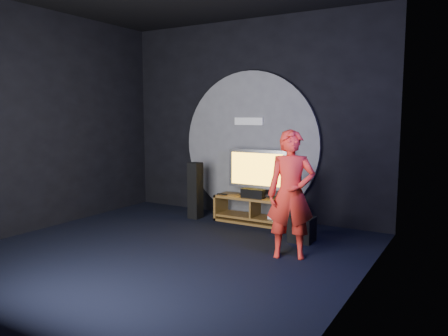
% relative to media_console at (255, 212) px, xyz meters
% --- Properties ---
extents(floor, '(5.00, 5.00, 0.00)m').
position_rel_media_console_xyz_m(floor, '(-0.32, -2.05, -0.19)').
color(floor, black).
rests_on(floor, ground).
extents(back_wall, '(5.00, 0.04, 3.50)m').
position_rel_media_console_xyz_m(back_wall, '(-0.32, 0.45, 1.56)').
color(back_wall, black).
rests_on(back_wall, ground).
extents(left_wall, '(0.04, 5.00, 3.50)m').
position_rel_media_console_xyz_m(left_wall, '(-2.82, -2.05, 1.56)').
color(left_wall, black).
rests_on(left_wall, ground).
extents(right_wall, '(0.04, 5.00, 3.50)m').
position_rel_media_console_xyz_m(right_wall, '(2.18, -2.05, 1.56)').
color(right_wall, black).
rests_on(right_wall, ground).
extents(wall_disc_panel, '(2.60, 0.11, 2.60)m').
position_rel_media_console_xyz_m(wall_disc_panel, '(-0.32, 0.39, 1.11)').
color(wall_disc_panel, '#515156').
rests_on(wall_disc_panel, ground).
extents(media_console, '(1.40, 0.45, 0.45)m').
position_rel_media_console_xyz_m(media_console, '(0.00, 0.00, 0.00)').
color(media_console, olive).
rests_on(media_console, ground).
extents(tv, '(1.07, 0.22, 0.80)m').
position_rel_media_console_xyz_m(tv, '(-0.01, 0.07, 0.69)').
color(tv, '#B8B8C0').
rests_on(tv, media_console).
extents(center_speaker, '(0.40, 0.15, 0.15)m').
position_rel_media_console_xyz_m(center_speaker, '(-0.01, -0.09, 0.33)').
color(center_speaker, black).
rests_on(center_speaker, media_console).
extents(remote, '(0.18, 0.05, 0.02)m').
position_rel_media_console_xyz_m(remote, '(-0.59, -0.12, 0.27)').
color(remote, black).
rests_on(remote, media_console).
extents(tower_speaker_left, '(0.20, 0.22, 1.00)m').
position_rel_media_console_xyz_m(tower_speaker_left, '(-1.08, -0.22, 0.30)').
color(tower_speaker_left, black).
rests_on(tower_speaker_left, ground).
extents(tower_speaker_right, '(0.20, 0.22, 1.00)m').
position_rel_media_console_xyz_m(tower_speaker_right, '(0.77, -0.28, 0.30)').
color(tower_speaker_right, black).
rests_on(tower_speaker_right, ground).
extents(subwoofer, '(0.33, 0.33, 0.36)m').
position_rel_media_console_xyz_m(subwoofer, '(1.07, -0.64, -0.01)').
color(subwoofer, black).
rests_on(subwoofer, ground).
extents(player, '(0.71, 0.59, 1.65)m').
position_rel_media_console_xyz_m(player, '(1.18, -1.37, 0.63)').
color(player, red).
rests_on(player, ground).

